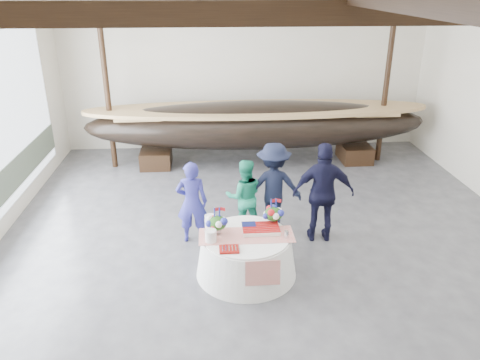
{
  "coord_description": "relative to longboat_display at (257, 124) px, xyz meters",
  "views": [
    {
      "loc": [
        -1.08,
        -7.0,
        4.46
      ],
      "look_at": [
        -0.5,
        0.9,
        1.08
      ],
      "focal_mm": 35.0,
      "sensor_mm": 36.0,
      "label": 1
    }
  ],
  "objects": [
    {
      "name": "floor",
      "position": [
        -0.21,
        -4.57,
        -1.05
      ],
      "size": [
        10.0,
        12.0,
        0.01
      ],
      "primitive_type": "cube",
      "color": "#3D3D42",
      "rests_on": "ground"
    },
    {
      "name": "wall_back",
      "position": [
        -0.21,
        1.43,
        1.2
      ],
      "size": [
        10.0,
        0.02,
        4.5
      ],
      "primitive_type": "cube",
      "color": "silver",
      "rests_on": "ground"
    },
    {
      "name": "pavilion_structure",
      "position": [
        -0.21,
        -3.78,
        2.95
      ],
      "size": [
        9.8,
        11.76,
        4.5
      ],
      "color": "black",
      "rests_on": "ground"
    },
    {
      "name": "longboat_display",
      "position": [
        0.0,
        0.0,
        0.0
      ],
      "size": [
        8.8,
        1.76,
        1.65
      ],
      "color": "black",
      "rests_on": "ground"
    },
    {
      "name": "banquet_table",
      "position": [
        -0.72,
        -5.07,
        -0.7
      ],
      "size": [
        1.64,
        1.64,
        0.71
      ],
      "color": "white",
      "rests_on": "ground"
    },
    {
      "name": "tabletop_items",
      "position": [
        -0.74,
        -4.92,
        -0.2
      ],
      "size": [
        1.52,
        1.02,
        0.4
      ],
      "color": "red",
      "rests_on": "banquet_table"
    },
    {
      "name": "guest_woman_blue",
      "position": [
        -1.61,
        -3.94,
        -0.27
      ],
      "size": [
        0.58,
        0.39,
        1.56
      ],
      "primitive_type": "imported",
      "rotation": [
        0.0,
        0.0,
        3.1
      ],
      "color": "navy",
      "rests_on": "ground"
    },
    {
      "name": "guest_woman_teal",
      "position": [
        -0.63,
        -3.65,
        -0.32
      ],
      "size": [
        0.73,
        0.57,
        1.46
      ],
      "primitive_type": "imported",
      "rotation": [
        0.0,
        0.0,
        3.17
      ],
      "color": "#1A8A68",
      "rests_on": "ground"
    },
    {
      "name": "guest_man_left",
      "position": [
        -0.07,
        -3.53,
        -0.19
      ],
      "size": [
        1.12,
        0.65,
        1.73
      ],
      "primitive_type": "imported",
      "rotation": [
        0.0,
        0.0,
        3.13
      ],
      "color": "black",
      "rests_on": "ground"
    },
    {
      "name": "guest_man_right",
      "position": [
        0.76,
        -4.05,
        -0.11
      ],
      "size": [
        1.14,
        0.55,
        1.88
      ],
      "primitive_type": "imported",
      "rotation": [
        0.0,
        0.0,
        3.06
      ],
      "color": "black",
      "rests_on": "ground"
    }
  ]
}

